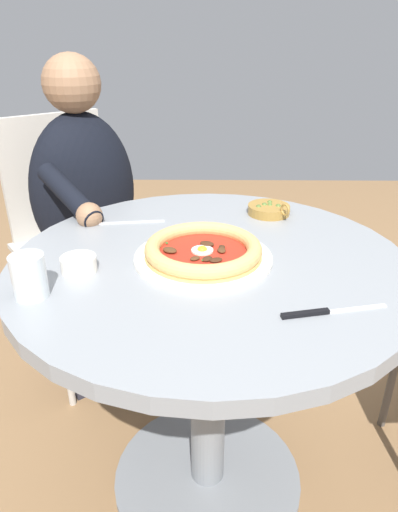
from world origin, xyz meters
TOP-DOWN VIEW (x-y plane):
  - ground_plane at (0.00, 0.00)m, footprint 6.00×6.00m
  - dining_table at (0.00, 0.00)m, footprint 0.89×0.89m
  - pizza_on_plate at (0.01, -0.01)m, footprint 0.30×0.30m
  - water_glass at (0.17, -0.34)m, footprint 0.06×0.06m
  - steak_knife at (0.23, 0.19)m, footprint 0.05×0.20m
  - ramekin_capers at (0.07, -0.27)m, footprint 0.07×0.07m
  - olive_pan at (-0.27, 0.16)m, footprint 0.13×0.11m
  - fork_utensil at (-0.20, -0.21)m, footprint 0.03×0.18m
  - diner_person at (-0.52, -0.41)m, footprint 0.58×0.44m
  - cafe_chair_diner at (-0.64, -0.50)m, footprint 0.59×0.59m

SIDE VIEW (x-z plane):
  - ground_plane at x=0.00m, z-range -0.02..0.00m
  - diner_person at x=-0.52m, z-range -0.07..1.06m
  - dining_table at x=0.00m, z-range 0.19..0.91m
  - cafe_chair_diner at x=-0.64m, z-range 0.09..1.01m
  - fork_utensil at x=-0.20m, z-range 0.72..0.73m
  - steak_knife at x=0.23m, z-range 0.72..0.73m
  - olive_pan at x=-0.27m, z-range 0.71..0.76m
  - ramekin_capers at x=0.07m, z-range 0.72..0.76m
  - pizza_on_plate at x=0.01m, z-range 0.72..0.76m
  - water_glass at x=0.17m, z-range 0.72..0.80m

